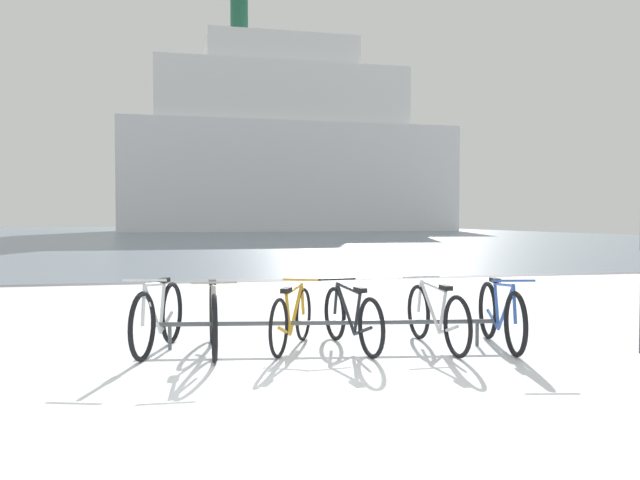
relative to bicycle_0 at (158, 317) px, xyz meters
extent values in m
cube|color=silver|center=(0.91, -3.21, -0.41)|extent=(80.00, 22.00, 0.08)
cube|color=slate|center=(0.91, 62.79, -0.41)|extent=(80.00, 110.00, 0.08)
cube|color=#47474C|center=(0.91, 7.79, -0.39)|extent=(80.00, 0.50, 0.05)
cylinder|color=#4C5156|center=(1.82, -0.19, -0.09)|extent=(3.78, 0.65, 0.05)
cylinder|color=#4C5156|center=(0.12, 0.08, -0.23)|extent=(0.04, 0.04, 0.28)
cylinder|color=#4C5156|center=(3.52, -0.46, -0.23)|extent=(0.04, 0.04, 0.28)
torus|color=black|center=(-0.14, -0.45, -0.02)|extent=(0.26, 0.69, 0.71)
torus|color=black|center=(0.14, 0.46, -0.02)|extent=(0.26, 0.69, 0.71)
cylinder|color=silver|center=(-0.05, -0.16, 0.11)|extent=(0.18, 0.49, 0.59)
cylinder|color=silver|center=(0.04, 0.14, 0.08)|extent=(0.09, 0.18, 0.53)
cylinder|color=silver|center=(-0.03, -0.09, 0.37)|extent=(0.22, 0.61, 0.09)
cylinder|color=silver|center=(0.08, 0.27, -0.10)|extent=(0.16, 0.41, 0.19)
cylinder|color=silver|center=(-0.13, -0.42, 0.19)|extent=(0.07, 0.11, 0.42)
cube|color=black|center=(0.06, 0.21, 0.38)|extent=(0.14, 0.21, 0.05)
cylinder|color=silver|center=(-0.12, -0.39, 0.44)|extent=(0.45, 0.16, 0.02)
torus|color=black|center=(0.57, -0.66, -0.03)|extent=(0.07, 0.69, 0.69)
torus|color=black|center=(0.60, 0.37, -0.03)|extent=(0.07, 0.69, 0.69)
cylinder|color=gray|center=(0.58, -0.32, 0.09)|extent=(0.05, 0.54, 0.58)
cylinder|color=gray|center=(0.59, 0.01, 0.07)|extent=(0.04, 0.19, 0.52)
cylinder|color=gray|center=(0.58, -0.25, 0.35)|extent=(0.06, 0.68, 0.08)
cylinder|color=gray|center=(0.59, 0.15, -0.11)|extent=(0.05, 0.45, 0.19)
cylinder|color=gray|center=(0.57, -0.62, 0.17)|extent=(0.04, 0.11, 0.41)
cube|color=black|center=(0.59, 0.09, 0.36)|extent=(0.09, 0.20, 0.05)
cylinder|color=gray|center=(0.57, -0.58, 0.42)|extent=(0.46, 0.04, 0.02)
torus|color=black|center=(1.66, 0.30, -0.06)|extent=(0.31, 0.58, 0.62)
torus|color=black|center=(1.23, -0.60, -0.06)|extent=(0.31, 0.58, 0.62)
cylinder|color=gold|center=(1.52, 0.01, 0.05)|extent=(0.26, 0.49, 0.53)
cylinder|color=gold|center=(1.38, -0.28, 0.03)|extent=(0.11, 0.18, 0.47)
cylinder|color=gold|center=(1.49, -0.06, 0.28)|extent=(0.32, 0.60, 0.08)
cylinder|color=gold|center=(1.32, -0.41, -0.13)|extent=(0.22, 0.41, 0.17)
cylinder|color=gold|center=(1.65, 0.26, 0.12)|extent=(0.08, 0.11, 0.37)
cube|color=black|center=(1.35, -0.35, 0.30)|extent=(0.16, 0.21, 0.05)
cylinder|color=gold|center=(1.63, 0.23, 0.35)|extent=(0.42, 0.22, 0.02)
torus|color=black|center=(2.03, 0.22, -0.06)|extent=(0.12, 0.63, 0.63)
torus|color=black|center=(2.16, -0.83, -0.06)|extent=(0.12, 0.63, 0.63)
cylinder|color=#1E2328|center=(2.07, -0.12, 0.06)|extent=(0.10, 0.55, 0.54)
cylinder|color=#1E2328|center=(2.11, -0.46, 0.03)|extent=(0.06, 0.20, 0.48)
cylinder|color=#1E2328|center=(2.08, -0.20, 0.29)|extent=(0.12, 0.69, 0.08)
cylinder|color=#1E2328|center=(2.13, -0.60, -0.13)|extent=(0.09, 0.46, 0.18)
cylinder|color=#1E2328|center=(2.03, 0.18, 0.13)|extent=(0.05, 0.12, 0.37)
cube|color=black|center=(2.12, -0.54, 0.31)|extent=(0.10, 0.21, 0.05)
cylinder|color=#1E2328|center=(2.04, 0.14, 0.36)|extent=(0.46, 0.08, 0.02)
torus|color=black|center=(3.03, 0.09, -0.05)|extent=(0.05, 0.65, 0.65)
torus|color=black|center=(3.04, -1.00, -0.05)|extent=(0.05, 0.65, 0.65)
cylinder|color=silver|center=(3.03, -0.26, 0.07)|extent=(0.04, 0.57, 0.55)
cylinder|color=silver|center=(3.03, -0.62, 0.05)|extent=(0.04, 0.20, 0.49)
cylinder|color=silver|center=(3.03, -0.35, 0.31)|extent=(0.04, 0.71, 0.08)
cylinder|color=silver|center=(3.04, -0.77, -0.12)|extent=(0.04, 0.47, 0.18)
cylinder|color=silver|center=(3.03, 0.05, 0.14)|extent=(0.04, 0.12, 0.39)
cube|color=black|center=(3.04, -0.70, 0.33)|extent=(0.08, 0.20, 0.05)
cylinder|color=silver|center=(3.03, 0.01, 0.38)|extent=(0.46, 0.03, 0.02)
torus|color=black|center=(3.65, -1.08, -0.03)|extent=(0.19, 0.68, 0.69)
torus|color=black|center=(3.86, -0.07, -0.03)|extent=(0.19, 0.68, 0.69)
cylinder|color=#3359B2|center=(3.72, -0.75, 0.09)|extent=(0.14, 0.54, 0.57)
cylinder|color=#3359B2|center=(3.78, -0.42, 0.07)|extent=(0.07, 0.19, 0.51)
cylinder|color=#3359B2|center=(3.73, -0.68, 0.34)|extent=(0.17, 0.67, 0.08)
cylinder|color=#3359B2|center=(3.81, -0.28, -0.11)|extent=(0.12, 0.45, 0.19)
cylinder|color=#3359B2|center=(3.66, -1.04, 0.17)|extent=(0.06, 0.12, 0.40)
cube|color=black|center=(3.80, -0.35, 0.36)|extent=(0.12, 0.21, 0.05)
cylinder|color=#3359B2|center=(3.67, -1.00, 0.42)|extent=(0.46, 0.11, 0.02)
cube|color=white|center=(13.61, 70.15, 5.87)|extent=(39.34, 11.96, 12.49)
cube|color=white|center=(12.63, 70.13, 15.55)|extent=(29.52, 10.11, 6.87)
cube|color=white|center=(12.63, 70.13, 20.74)|extent=(17.74, 8.24, 3.50)
cylinder|color=#1E593F|center=(7.73, 70.07, 25.30)|extent=(2.06, 2.06, 5.62)
camera|label=1|loc=(0.19, -7.21, 1.07)|focal=36.45mm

